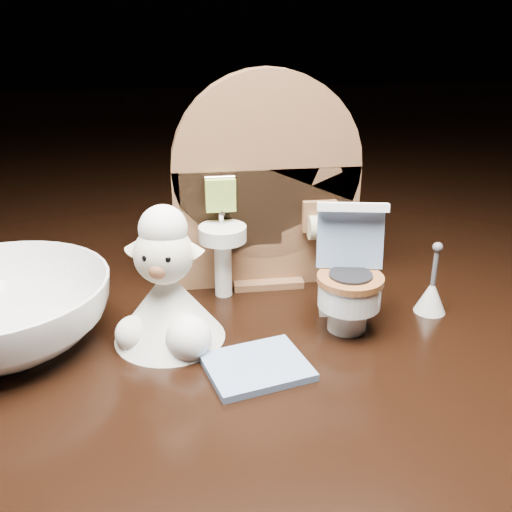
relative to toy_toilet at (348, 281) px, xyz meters
The scene contains 6 objects.
backdrop_panel 0.09m from the toy_toilet, 121.69° to the left, with size 0.13×0.05×0.15m.
toy_toilet is the anchor object (origin of this frame).
bath_mat 0.08m from the toy_toilet, 145.26° to the right, with size 0.05×0.04×0.00m, color #708CB5.
toilet_brush 0.06m from the toy_toilet, ahead, with size 0.02×0.02×0.05m.
plush_lamb 0.11m from the toy_toilet, behind, with size 0.07×0.07×0.09m.
ceramic_bowl 0.21m from the toy_toilet, behind, with size 0.13×0.13×0.04m, color white.
Camera 1 is at (-0.06, -0.31, 0.18)m, focal length 40.00 mm.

